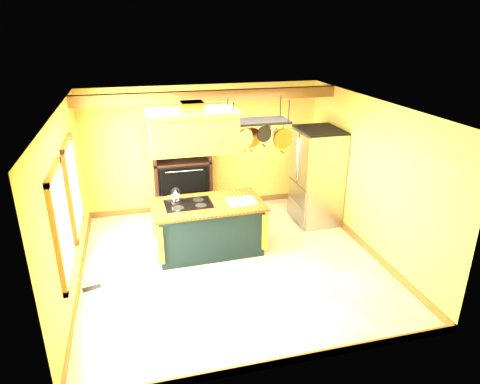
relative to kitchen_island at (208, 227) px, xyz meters
name	(u,v)px	position (x,y,z in m)	size (l,w,h in m)	color
floor	(232,262)	(0.30, -0.53, -0.47)	(5.00, 5.00, 0.00)	beige
ceiling	(230,106)	(0.30, -0.53, 2.23)	(5.00, 5.00, 0.00)	white
wall_back	(204,149)	(0.30, 1.97, 0.88)	(5.00, 0.02, 2.70)	gold
wall_front	(283,271)	(0.30, -3.03, 0.88)	(5.00, 0.02, 2.70)	gold
wall_left	(67,205)	(-2.20, -0.53, 0.88)	(0.02, 5.00, 2.70)	gold
wall_right	(370,177)	(2.80, -0.53, 0.88)	(0.02, 5.00, 2.70)	gold
ceiling_beam	(210,96)	(0.30, 1.17, 2.12)	(5.00, 0.15, 0.20)	brown
window_near	(62,225)	(-2.16, -1.33, 0.93)	(0.06, 1.06, 1.56)	brown
window_far	(73,188)	(-2.16, 0.07, 0.93)	(0.06, 1.06, 1.56)	brown
kitchen_island	(208,227)	(0.00, 0.00, 0.00)	(1.98, 1.14, 1.11)	black
range_hood	(193,129)	(-0.20, 0.00, 1.78)	(1.47, 0.83, 0.80)	#A88D2A
pot_rack	(259,129)	(0.92, 0.00, 1.73)	(1.14, 0.52, 0.85)	black
refrigerator	(316,178)	(2.37, 0.72, 0.46)	(0.82, 0.97, 1.91)	#9A9DA3
hutch	(183,177)	(-0.22, 1.74, 0.35)	(1.18, 0.54, 2.09)	black
floor_register	(92,288)	(-2.00, -0.75, -0.46)	(0.28, 0.12, 0.01)	black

